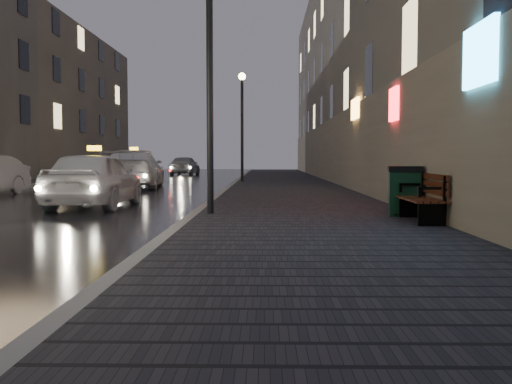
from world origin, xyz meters
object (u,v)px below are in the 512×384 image
at_px(bench, 425,198).
at_px(trash_bin, 405,190).
at_px(car_far, 185,165).
at_px(taxi_mid, 134,169).
at_px(lamp_far, 242,113).
at_px(taxi_far, 117,168).
at_px(taxi_near, 95,179).
at_px(lamp_near, 210,52).

relative_size(bench, trash_bin, 1.73).
xyz_separation_m(trash_bin, car_far, (-8.90, 31.42, 0.07)).
bearing_deg(trash_bin, taxi_mid, 132.33).
distance_m(lamp_far, taxi_far, 11.18).
distance_m(lamp_far, taxi_near, 13.64).
bearing_deg(car_far, trash_bin, 109.58).
bearing_deg(lamp_far, taxi_far, 137.96).
distance_m(lamp_near, bench, 5.21).
height_order(bench, taxi_far, taxi_far).
relative_size(trash_bin, taxi_mid, 0.18).
bearing_deg(taxi_near, trash_bin, 154.59).
xyz_separation_m(lamp_far, car_far, (-4.95, 15.02, -2.76)).
bearing_deg(taxi_near, taxi_mid, -82.94).
relative_size(taxi_mid, car_far, 1.32).
height_order(lamp_near, taxi_mid, lamp_near).
distance_m(bench, taxi_mid, 16.61).
height_order(trash_bin, taxi_far, taxi_far).
height_order(lamp_near, taxi_near, lamp_near).
distance_m(trash_bin, taxi_near, 8.08).
relative_size(lamp_far, bench, 3.08).
relative_size(lamp_far, taxi_near, 1.20).
xyz_separation_m(bench, car_far, (-9.02, 32.49, 0.14)).
height_order(taxi_mid, taxi_far, taxi_mid).
bearing_deg(car_far, taxi_near, 97.04).
xyz_separation_m(lamp_far, bench, (4.07, -17.47, -2.90)).
bearing_deg(taxi_near, lamp_far, -104.53).
relative_size(lamp_near, car_far, 1.23).
height_order(trash_bin, taxi_near, taxi_near).
relative_size(trash_bin, taxi_near, 0.23).
distance_m(taxi_near, taxi_far, 20.72).
relative_size(lamp_near, taxi_mid, 0.94).
distance_m(bench, taxi_near, 8.70).
bearing_deg(lamp_far, bench, -76.89).
xyz_separation_m(taxi_mid, taxi_far, (-3.49, 10.52, -0.12)).
height_order(lamp_near, taxi_far, lamp_near).
relative_size(lamp_far, taxi_far, 1.05).
xyz_separation_m(taxi_near, taxi_far, (-4.69, 20.18, -0.05)).
relative_size(lamp_far, trash_bin, 5.31).
distance_m(taxi_mid, car_far, 18.29).
bearing_deg(trash_bin, bench, -74.26).
height_order(trash_bin, car_far, car_far).
distance_m(taxi_near, car_far, 28.00).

